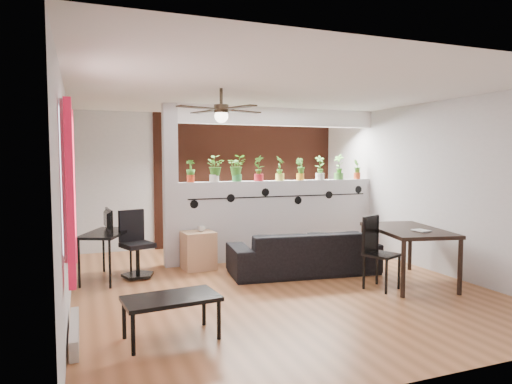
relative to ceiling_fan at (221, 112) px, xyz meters
name	(u,v)px	position (x,y,z in m)	size (l,w,h in m)	color
room_shell	(271,190)	(0.80, 0.30, -1.01)	(6.30, 7.10, 2.90)	brown
partition_wall	(280,219)	(1.60, 1.80, -1.64)	(3.60, 0.18, 1.35)	#BCBCC1
ceiling_header	(280,117)	(1.60, 1.80, 0.14)	(3.60, 0.18, 0.30)	white
pier_column	(170,186)	(-0.31, 1.80, -1.01)	(0.22, 0.20, 2.60)	#BCBCC1
brick_panel	(250,180)	(1.60, 3.27, -1.01)	(3.90, 0.05, 2.60)	#A94C31
vine_decal	(282,196)	(1.60, 1.70, -1.23)	(3.31, 0.01, 0.30)	black
window_assembly	(68,183)	(-1.76, -0.90, -0.81)	(0.09, 1.30, 1.55)	white
baseboard_heater	(74,332)	(-1.74, -0.90, -2.22)	(0.08, 1.00, 0.18)	beige
corkboard	(71,187)	(-1.78, 1.25, -0.96)	(0.03, 0.60, 0.45)	#926B46
framed_art	(69,150)	(-1.78, 1.20, -0.46)	(0.03, 0.34, 0.44)	#8C7259
ceiling_fan	(221,112)	(0.00, 0.00, 0.00)	(1.19, 1.19, 0.43)	black
potted_plant_0	(191,170)	(0.02, 1.80, -0.77)	(0.21, 0.19, 0.36)	red
potted_plant_1	(214,168)	(0.42, 1.80, -0.73)	(0.28, 0.29, 0.44)	silver
potted_plant_2	(237,167)	(0.81, 1.80, -0.73)	(0.27, 0.25, 0.44)	#338E42
potted_plant_3	(259,167)	(1.21, 1.80, -0.73)	(0.27, 0.24, 0.44)	red
potted_plant_4	(280,168)	(1.60, 1.80, -0.74)	(0.18, 0.22, 0.43)	#E4DF50
potted_plant_5	(300,168)	(2.00, 1.80, -0.75)	(0.24, 0.25, 0.39)	orange
potted_plant_6	(320,167)	(2.39, 1.80, -0.73)	(0.26, 0.22, 0.44)	silver
potted_plant_7	(339,166)	(2.79, 1.80, -0.72)	(0.28, 0.30, 0.46)	#479335
potted_plant_8	(357,169)	(3.18, 1.80, -0.77)	(0.22, 0.23, 0.37)	#BF441E
sofa	(303,253)	(1.47, 0.64, -2.00)	(2.12, 0.83, 0.62)	black
cube_shelf	(198,250)	(0.05, 1.46, -2.02)	(0.48, 0.43, 0.59)	tan
cup	(201,228)	(0.10, 1.46, -1.67)	(0.12, 0.12, 0.10)	gray
computer_desk	(106,236)	(-1.33, 1.32, -1.69)	(0.84, 1.07, 0.69)	black
monitor	(105,224)	(-1.33, 1.47, -1.54)	(0.05, 0.30, 0.17)	black
office_chair	(136,248)	(-0.92, 1.32, -1.89)	(0.52, 0.52, 0.96)	black
dining_table	(408,234)	(2.60, -0.34, -1.63)	(1.13, 1.55, 0.76)	black
book	(417,231)	(2.50, -0.64, -1.54)	(0.16, 0.22, 0.02)	gray
folding_chair	(376,246)	(2.02, -0.42, -1.74)	(0.52, 0.52, 0.97)	black
coffee_table	(171,301)	(-0.86, -1.17, -1.94)	(0.94, 0.58, 0.42)	black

